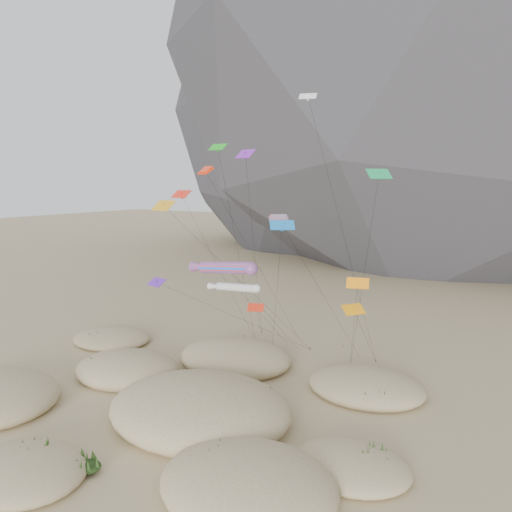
# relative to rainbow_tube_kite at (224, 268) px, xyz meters

# --- Properties ---
(ground) EXTENTS (500.00, 500.00, 0.00)m
(ground) POSITION_rel_rainbow_tube_kite_xyz_m (-0.45, -8.15, -12.85)
(ground) COLOR #CCB789
(ground) RESTS_ON ground
(dunes) EXTENTS (47.88, 36.69, 4.45)m
(dunes) POSITION_rel_rainbow_tube_kite_xyz_m (-2.84, -4.67, -12.07)
(dunes) COLOR #CCB789
(dunes) RESTS_ON ground
(dune_grass) EXTENTS (42.39, 28.14, 1.50)m
(dune_grass) POSITION_rel_rainbow_tube_kite_xyz_m (-2.23, -4.19, -12.02)
(dune_grass) COLOR black
(dune_grass) RESTS_ON ground
(kite_stakes) EXTENTS (18.69, 7.82, 0.30)m
(kite_stakes) POSITION_rel_rainbow_tube_kite_xyz_m (0.04, 16.52, -12.70)
(kite_stakes) COLOR #3F2D1E
(kite_stakes) RESTS_ON ground
(rainbow_tube_kite) EXTENTS (8.80, 17.35, 13.83)m
(rainbow_tube_kite) POSITION_rel_rainbow_tube_kite_xyz_m (0.00, 0.00, 0.00)
(rainbow_tube_kite) COLOR #FF2C1A
(rainbow_tube_kite) RESTS_ON ground
(white_tube_kite) EXTENTS (6.57, 15.72, 11.25)m
(white_tube_kite) POSITION_rel_rainbow_tube_kite_xyz_m (0.10, 1.71, -2.25)
(white_tube_kite) COLOR silver
(white_tube_kite) RESTS_ON ground
(orange_parafoil) EXTENTS (4.91, 16.77, 22.76)m
(orange_parafoil) POSITION_rel_rainbow_tube_kite_xyz_m (-4.87, 4.02, 9.15)
(orange_parafoil) COLOR red
(orange_parafoil) RESTS_ON ground
(multi_parafoil) EXTENTS (4.42, 15.35, 18.03)m
(multi_parafoil) POSITION_rel_rainbow_tube_kite_xyz_m (4.51, 3.12, 4.48)
(multi_parafoil) COLOR #FF1A41
(multi_parafoil) RESTS_ON ground
(delta_kites) EXTENTS (24.69, 23.17, 29.83)m
(delta_kites) POSITION_rel_rainbow_tube_kite_xyz_m (1.83, 2.61, 4.49)
(delta_kites) COLOR purple
(delta_kites) RESTS_ON ground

